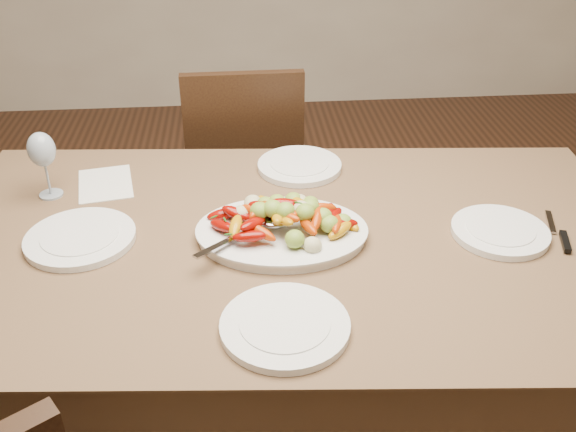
# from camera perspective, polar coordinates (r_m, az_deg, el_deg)

# --- Properties ---
(dining_table) EXTENTS (1.91, 1.18, 0.76)m
(dining_table) POSITION_cam_1_polar(r_m,az_deg,el_deg) (1.88, 0.00, -11.56)
(dining_table) COLOR brown
(dining_table) RESTS_ON ground
(chair_far) EXTENTS (0.43, 0.43, 0.95)m
(chair_far) POSITION_cam_1_polar(r_m,az_deg,el_deg) (2.56, -3.90, 3.88)
(chair_far) COLOR black
(chair_far) RESTS_ON ground
(serving_platter) EXTENTS (0.45, 0.34, 0.02)m
(serving_platter) POSITION_cam_1_polar(r_m,az_deg,el_deg) (1.63, -0.56, -1.62)
(serving_platter) COLOR white
(serving_platter) RESTS_ON dining_table
(roasted_vegetables) EXTENTS (0.36, 0.26, 0.09)m
(roasted_vegetables) POSITION_cam_1_polar(r_m,az_deg,el_deg) (1.60, -0.57, 0.09)
(roasted_vegetables) COLOR #730702
(roasted_vegetables) RESTS_ON serving_platter
(serving_spoon) EXTENTS (0.24, 0.24, 0.03)m
(serving_spoon) POSITION_cam_1_polar(r_m,az_deg,el_deg) (1.58, -2.92, -1.25)
(serving_spoon) COLOR #9EA0A8
(serving_spoon) RESTS_ON serving_platter
(plate_left) EXTENTS (0.28, 0.28, 0.02)m
(plate_left) POSITION_cam_1_polar(r_m,az_deg,el_deg) (1.70, -17.97, -1.90)
(plate_left) COLOR white
(plate_left) RESTS_ON dining_table
(plate_right) EXTENTS (0.25, 0.25, 0.02)m
(plate_right) POSITION_cam_1_polar(r_m,az_deg,el_deg) (1.73, 18.32, -1.35)
(plate_right) COLOR white
(plate_right) RESTS_ON dining_table
(plate_far) EXTENTS (0.26, 0.26, 0.02)m
(plate_far) POSITION_cam_1_polar(r_m,az_deg,el_deg) (1.96, 1.03, 4.45)
(plate_far) COLOR white
(plate_far) RESTS_ON dining_table
(plate_near) EXTENTS (0.27, 0.27, 0.02)m
(plate_near) POSITION_cam_1_polar(r_m,az_deg,el_deg) (1.35, -0.28, -9.76)
(plate_near) COLOR white
(plate_near) RESTS_ON dining_table
(wine_glass) EXTENTS (0.08, 0.08, 0.20)m
(wine_glass) POSITION_cam_1_polar(r_m,az_deg,el_deg) (1.90, -20.84, 4.41)
(wine_glass) COLOR #8C99A5
(wine_glass) RESTS_ON dining_table
(menu_card) EXTENTS (0.19, 0.23, 0.00)m
(menu_card) POSITION_cam_1_polar(r_m,az_deg,el_deg) (1.95, -15.93, 2.78)
(menu_card) COLOR silver
(menu_card) RESTS_ON dining_table
(table_knife) EXTENTS (0.07, 0.20, 0.01)m
(table_knife) POSITION_cam_1_polar(r_m,az_deg,el_deg) (1.78, 22.88, -1.43)
(table_knife) COLOR #9EA0A8
(table_knife) RESTS_ON dining_table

